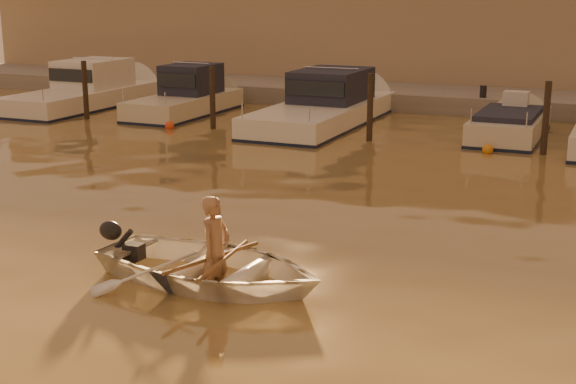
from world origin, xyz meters
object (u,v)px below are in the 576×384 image
at_px(moored_boat_1, 184,97).
at_px(waterfront_building, 468,36).
at_px(dinghy, 210,266).
at_px(moored_boat_3, 509,130).
at_px(moored_boat_2, 323,106).
at_px(moored_boat_0, 83,91).
at_px(person, 215,250).

height_order(moored_boat_1, waterfront_building, waterfront_building).
height_order(dinghy, waterfront_building, waterfront_building).
bearing_deg(moored_boat_3, moored_boat_2, 180.00).
xyz_separation_m(moored_boat_0, moored_boat_3, (15.88, 0.00, -0.40)).
height_order(moored_boat_0, waterfront_building, waterfront_building).
relative_size(person, moored_boat_3, 0.31).
bearing_deg(moored_boat_3, moored_boat_1, 180.00).
xyz_separation_m(moored_boat_1, moored_boat_3, (11.42, 0.00, -0.40)).
height_order(dinghy, moored_boat_2, moored_boat_2).
bearing_deg(moored_boat_0, dinghy, -47.04).
xyz_separation_m(moored_boat_0, waterfront_building, (12.32, 11.00, 1.77)).
distance_m(person, moored_boat_3, 14.72).
bearing_deg(moored_boat_0, moored_boat_3, 0.00).
distance_m(person, moored_boat_1, 17.21).
distance_m(dinghy, person, 0.29).
relative_size(dinghy, person, 2.22).
relative_size(dinghy, moored_boat_1, 0.61).
relative_size(dinghy, moored_boat_0, 0.47).
xyz_separation_m(person, moored_boat_2, (-3.86, 14.55, 0.08)).
distance_m(dinghy, moored_boat_3, 14.73).
distance_m(moored_boat_0, waterfront_building, 16.61).
bearing_deg(moored_boat_2, moored_boat_1, 180.00).
distance_m(moored_boat_0, moored_boat_3, 15.88).
bearing_deg(dinghy, moored_boat_3, -4.81).
height_order(person, moored_boat_0, moored_boat_0).
distance_m(moored_boat_1, moored_boat_2, 5.32).
height_order(dinghy, moored_boat_1, moored_boat_1).
relative_size(person, moored_boat_2, 0.19).
xyz_separation_m(moored_boat_0, moored_boat_2, (9.78, 0.00, 0.00)).
xyz_separation_m(moored_boat_3, waterfront_building, (-3.55, 11.00, 2.17)).
relative_size(person, moored_boat_0, 0.21).
relative_size(person, waterfront_building, 0.04).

